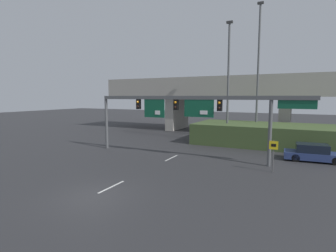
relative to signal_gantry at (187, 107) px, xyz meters
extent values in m
plane|color=#2D2D30|center=(-1.11, -10.80, -4.52)|extent=(160.00, 160.00, 0.00)
cube|color=silver|center=(-1.11, -9.22, -4.52)|extent=(0.14, 2.40, 0.01)
cube|color=silver|center=(-1.11, -0.93, -4.52)|extent=(0.14, 2.40, 0.01)
cube|color=silver|center=(-1.11, 7.36, -4.52)|extent=(0.14, 2.40, 0.01)
cube|color=silver|center=(-1.11, 15.66, -4.52)|extent=(0.14, 2.40, 0.01)
cylinder|color=#515456|center=(-9.08, 0.02, -1.79)|extent=(0.28, 0.28, 5.47)
cylinder|color=#515456|center=(6.86, 0.02, -1.79)|extent=(0.28, 0.28, 5.47)
cube|color=#515456|center=(0.49, 0.02, 0.79)|extent=(19.16, 0.32, 0.32)
cube|color=black|center=(-5.10, 0.02, 0.15)|extent=(0.40, 0.28, 0.95)
sphere|color=orange|center=(-5.10, -0.15, 0.37)|extent=(0.22, 0.22, 0.22)
sphere|color=black|center=(-5.10, -0.15, -0.06)|extent=(0.22, 0.22, 0.22)
cube|color=black|center=(-1.11, 0.02, 0.15)|extent=(0.40, 0.28, 0.95)
sphere|color=orange|center=(-1.11, -0.15, 0.37)|extent=(0.22, 0.22, 0.22)
sphere|color=black|center=(-1.11, -0.15, -0.06)|extent=(0.22, 0.22, 0.22)
cube|color=black|center=(2.87, 0.02, 0.15)|extent=(0.40, 0.28, 0.95)
sphere|color=orange|center=(2.87, -0.15, 0.37)|extent=(0.22, 0.22, 0.22)
sphere|color=black|center=(2.87, -0.15, -0.06)|extent=(0.22, 0.22, 0.22)
cube|color=#0F4C33|center=(-3.31, -0.08, -0.21)|extent=(2.11, 0.08, 1.68)
cube|color=white|center=(-2.94, -0.13, -0.59)|extent=(0.53, 0.03, 0.37)
cube|color=#0F4C33|center=(1.08, -0.08, -0.12)|extent=(2.65, 0.08, 1.50)
cube|color=white|center=(1.54, -0.13, -0.46)|extent=(0.66, 0.03, 0.33)
cube|color=#0F4C33|center=(8.63, -0.04, 0.31)|extent=(2.62, 0.07, 0.64)
cylinder|color=#4C4C4C|center=(7.29, -1.64, -3.36)|extent=(0.08, 0.08, 2.33)
cube|color=yellow|center=(7.29, -1.68, -2.54)|extent=(0.60, 0.03, 0.60)
cube|color=black|center=(7.29, -1.70, -2.54)|extent=(0.33, 0.01, 0.21)
cylinder|color=#515456|center=(1.38, 8.81, 2.24)|extent=(0.24, 0.24, 13.53)
cube|color=#333333|center=(1.38, 8.81, 9.13)|extent=(0.70, 0.36, 0.24)
cylinder|color=#515456|center=(4.16, 12.04, 3.55)|extent=(0.24, 0.24, 16.13)
cube|color=#333333|center=(4.16, 12.04, 11.73)|extent=(0.70, 0.36, 0.24)
cube|color=#A39E93|center=(-1.11, 18.43, 1.84)|extent=(38.81, 7.89, 1.98)
cube|color=#A39E93|center=(-1.11, 14.68, 3.28)|extent=(38.81, 0.40, 0.90)
cube|color=#A39E93|center=(-9.36, 18.43, -1.83)|extent=(1.40, 6.31, 5.37)
cube|color=#A39E93|center=(7.13, 18.43, -1.83)|extent=(1.40, 6.31, 5.37)
cube|color=#42562D|center=(6.48, 9.55, -3.37)|extent=(17.31, 7.19, 2.31)
cube|color=navy|center=(10.12, 3.45, -4.07)|extent=(4.78, 2.17, 0.59)
cube|color=black|center=(9.93, 3.44, -3.42)|extent=(2.53, 1.84, 0.69)
cylinder|color=black|center=(11.51, 4.37, -4.20)|extent=(0.65, 0.26, 0.64)
cylinder|color=black|center=(11.61, 2.71, -4.20)|extent=(0.65, 0.26, 0.64)
cylinder|color=black|center=(8.62, 4.20, -4.20)|extent=(0.65, 0.26, 0.64)
cylinder|color=black|center=(8.72, 2.53, -4.20)|extent=(0.65, 0.26, 0.64)
camera|label=1|loc=(8.75, -21.35, 0.90)|focal=28.00mm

